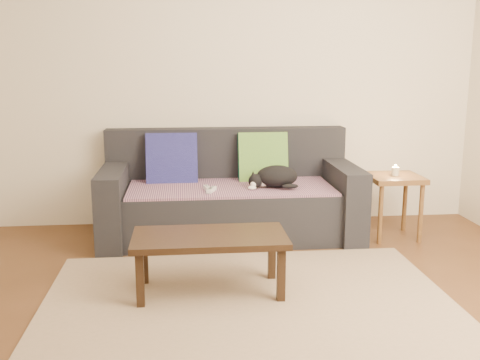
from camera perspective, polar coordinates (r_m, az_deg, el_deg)
The scene contains 13 objects.
ground at distance 3.34m, azimuth 1.24°, elevation -13.60°, with size 4.50×4.50×0.00m, color brown.
back_wall at distance 5.01m, azimuth -1.51°, elevation 10.32°, with size 4.50×0.04×2.60m, color beige.
sofa at distance 4.72m, azimuth -1.06°, elevation -1.94°, with size 2.10×0.94×0.87m.
throw_blanket at distance 4.60m, azimuth -0.97°, elevation -0.76°, with size 1.66×0.74×0.02m, color #3C2545.
cushion_navy at distance 4.80m, azimuth -6.94°, elevation 2.13°, with size 0.43×0.11×0.43m, color #131148.
cushion_green at distance 4.85m, azimuth 2.33°, elevation 2.30°, with size 0.42×0.11×0.42m, color #0B463B.
cat at distance 4.56m, azimuth 3.57°, elevation 0.32°, with size 0.46×0.37×0.18m.
wii_remote_a at distance 4.46m, azimuth -3.33°, elevation -0.86°, with size 0.15×0.04×0.03m, color white.
wii_remote_b at distance 4.41m, azimuth -2.92°, elevation -0.99°, with size 0.15×0.04×0.03m, color white.
side_table at distance 4.80m, azimuth 15.41°, elevation -0.63°, with size 0.42×0.42×0.52m.
candle at distance 4.77m, azimuth 15.49°, elevation 0.89°, with size 0.06×0.06×0.09m.
rug at distance 3.48m, azimuth 0.93°, elevation -12.45°, with size 2.50×1.80×0.01m, color tan.
coffee_table at distance 3.53m, azimuth -3.09°, elevation -6.34°, with size 0.96×0.48×0.38m.
Camera 1 is at (-0.37, -2.99, 1.44)m, focal length 42.00 mm.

